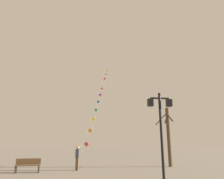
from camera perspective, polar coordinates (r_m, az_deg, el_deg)
The scene contains 6 objects.
ground_plane at distance 21.71m, azimuth -2.93°, elevation -19.24°, with size 160.00×160.00×0.00m, color gray.
twin_lantern_lamp_post at distance 11.72m, azimuth 12.90°, elevation -7.54°, with size 1.33×0.28×4.58m.
kite_train at distance 28.01m, azimuth -3.42°, elevation -2.19°, with size 3.93×18.91×14.98m.
kite_flyer at distance 16.53m, azimuth -9.23°, elevation -17.49°, with size 0.31×0.62×1.71m.
bare_tree at distance 19.48m, azimuth 14.91°, elevation -11.65°, with size 1.05×1.79×4.97m.
park_bench at distance 16.11m, azimuth -21.64°, elevation -18.42°, with size 1.64×0.63×0.89m.
Camera 1 is at (-1.39, -1.59, 1.86)m, focal length 34.09 mm.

